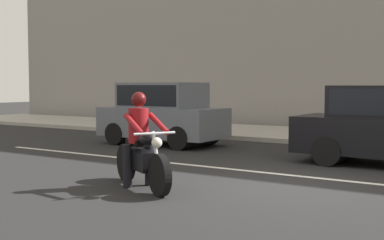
# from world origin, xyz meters

# --- Properties ---
(ground_plane) EXTENTS (80.00, 80.00, 0.00)m
(ground_plane) POSITION_xyz_m (0.00, 0.00, 0.00)
(ground_plane) COLOR black
(lane_marking_stripe) EXTENTS (18.00, 0.14, 0.01)m
(lane_marking_stripe) POSITION_xyz_m (0.58, 0.90, 0.00)
(lane_marking_stripe) COLOR silver
(lane_marking_stripe) RESTS_ON ground_plane
(motorcycle_with_rider_crimson) EXTENTS (1.94, 1.16, 1.61)m
(motorcycle_with_rider_crimson) POSITION_xyz_m (-1.91, -1.60, 0.66)
(motorcycle_with_rider_crimson) COLOR black
(motorcycle_with_rider_crimson) RESTS_ON ground_plane
(parked_hatchback_slate_gray) EXTENTS (3.63, 1.76, 1.80)m
(parked_hatchback_slate_gray) POSITION_xyz_m (-5.36, 3.61, 0.93)
(parked_hatchback_slate_gray) COLOR slate
(parked_hatchback_slate_gray) RESTS_ON ground_plane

